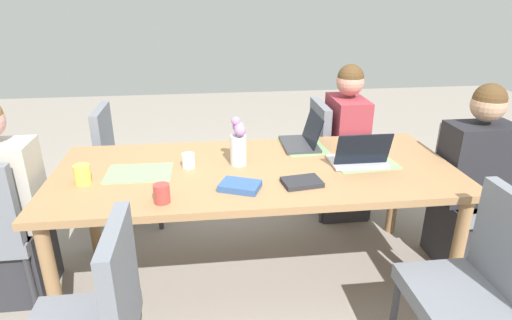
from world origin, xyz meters
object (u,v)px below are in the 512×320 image
laptop_head_right_left_mid (359,158)px  book_blue_cover (240,186)px  person_head_right_left_mid (471,189)px  chair_far_left_far (332,153)px  dining_table (256,179)px  person_head_left_left_near (7,215)px  flower_vase (238,142)px  person_far_left_far (344,152)px  coffee_mug_near_left (162,194)px  chair_head_right_left_mid (472,187)px  chair_near_right_mid (477,279)px  laptop_far_left_far (303,139)px  coffee_mug_centre_left (188,161)px  book_red_cover (302,182)px  chair_near_right_near (95,318)px  coffee_mug_near_right (82,174)px  chair_far_right_far (122,160)px

laptop_head_right_left_mid → book_blue_cover: laptop_head_right_left_mid is taller
person_head_right_left_mid → chair_far_left_far: person_head_right_left_mid is taller
dining_table → chair_far_left_far: size_ratio=2.54×
person_head_left_left_near → flower_vase: person_head_left_left_near is taller
person_far_left_far → coffee_mug_near_left: (-1.27, -1.08, 0.26)m
coffee_mug_near_left → chair_head_right_left_mid: bearing=13.0°
chair_head_right_left_mid → person_far_left_far: (-0.65, 0.64, 0.03)m
dining_table → chair_near_right_mid: bearing=-41.4°
laptop_far_left_far → coffee_mug_centre_left: laptop_far_left_far is taller
laptop_far_left_far → coffee_mug_centre_left: (-0.73, -0.27, -0.00)m
chair_head_right_left_mid → person_far_left_far: bearing=135.7°
person_far_left_far → chair_near_right_mid: bearing=-85.1°
person_far_left_far → chair_near_right_mid: person_far_left_far is taller
person_head_right_left_mid → laptop_head_right_left_mid: 0.81m
dining_table → book_red_cover: bearing=-48.8°
chair_near_right_near → flower_vase: 1.18m
person_head_left_left_near → chair_near_right_mid: person_head_left_left_near is taller
person_head_right_left_mid → chair_near_right_near: size_ratio=1.33×
dining_table → coffee_mug_near_left: 0.63m
laptop_head_right_left_mid → person_head_left_left_near: bearing=179.0°
person_head_right_left_mid → coffee_mug_near_left: 1.92m
dining_table → person_head_right_left_mid: (1.37, 0.01, -0.15)m
dining_table → flower_vase: (-0.09, 0.07, 0.21)m
chair_head_right_left_mid → person_head_left_left_near: bearing=-178.5°
chair_head_right_left_mid → book_blue_cover: 1.60m
dining_table → chair_near_right_mid: 1.22m
person_far_left_far → book_red_cover: (-0.56, -0.97, 0.23)m
person_head_left_left_near → chair_far_left_far: bearing=20.2°
person_far_left_far → coffee_mug_near_right: 1.91m
coffee_mug_near_left → person_head_right_left_mid: bearing=11.2°
chair_near_right_mid → book_blue_cover: bearing=152.1°
chair_far_right_far → flower_vase: 1.19m
chair_near_right_near → coffee_mug_near_left: bearing=63.3°
chair_near_right_near → chair_far_right_far: same height
book_red_cover → book_blue_cover: (-0.33, -0.01, 0.00)m
coffee_mug_centre_left → book_blue_cover: coffee_mug_centre_left is taller
chair_near_right_near → chair_head_right_left_mid: bearing=23.2°
coffee_mug_near_right → flower_vase: bearing=10.7°
chair_far_left_far → book_red_cover: bearing=-115.2°
chair_near_right_near → laptop_far_left_far: 1.63m
person_head_right_left_mid → chair_head_right_left_mid: bearing=51.2°
flower_vase → chair_far_right_far: bearing=136.7°
chair_far_right_far → coffee_mug_centre_left: bearing=-55.9°
chair_near_right_mid → book_blue_cover: chair_near_right_mid is taller
dining_table → person_head_left_left_near: (-1.40, 0.01, -0.15)m
chair_near_right_mid → person_head_right_left_mid: bearing=60.1°
chair_head_right_left_mid → person_far_left_far: 0.91m
coffee_mug_near_right → dining_table: bearing=5.6°
chair_far_left_far → chair_far_right_far: 1.61m
chair_far_right_far → chair_near_right_near: bearing=-84.3°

